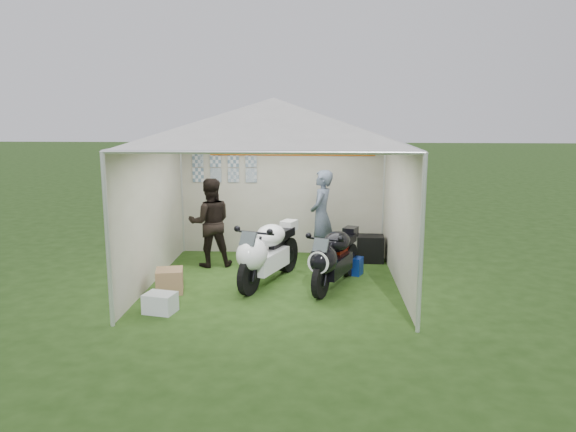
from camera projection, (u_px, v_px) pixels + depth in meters
name	position (u px, v px, depth m)	size (l,w,h in m)	color
ground	(275.00, 282.00, 9.29)	(80.00, 80.00, 0.00)	#203C11
canopy_tent	(274.00, 125.00, 8.84)	(5.66, 5.66, 3.00)	silver
motorcycle_white	(266.00, 251.00, 9.10)	(0.99, 1.93, 1.00)	black
motorcycle_black	(334.00, 257.00, 8.92)	(0.93, 1.79, 0.92)	black
paddock_stand	(350.00, 265.00, 9.75)	(0.41, 0.25, 0.31)	#1034B6
person_dark_jacket	(210.00, 223.00, 10.14)	(0.78, 0.61, 1.61)	black
person_blue_jacket	(321.00, 216.00, 10.46)	(0.63, 0.41, 1.72)	slate
equipment_box	(370.00, 249.00, 10.53)	(0.50, 0.40, 0.50)	black
crate_0	(160.00, 303.00, 7.90)	(0.42, 0.33, 0.28)	silver
crate_1	(170.00, 281.00, 8.77)	(0.41, 0.41, 0.37)	#8D6A48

